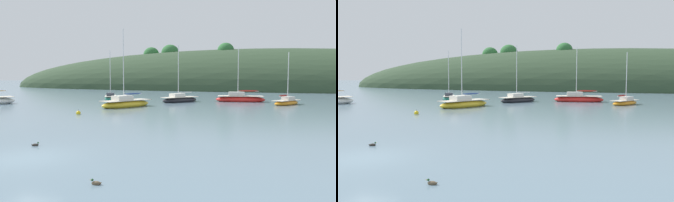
# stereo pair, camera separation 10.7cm
# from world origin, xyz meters

# --- Properties ---
(ground_plane) EXTENTS (400.00, 400.00, 0.00)m
(ground_plane) POSITION_xyz_m (0.00, 0.00, 0.00)
(ground_plane) COLOR slate
(far_shoreline_hill) EXTENTS (150.00, 36.00, 24.50)m
(far_shoreline_hill) POSITION_xyz_m (0.11, 83.04, 0.06)
(far_shoreline_hill) COLOR #2D422B
(far_shoreline_hill) RESTS_ON ground
(sailboat_black_sloop) EXTENTS (5.05, 7.24, 9.54)m
(sailboat_black_sloop) POSITION_xyz_m (-6.88, 24.40, 0.42)
(sailboat_black_sloop) COLOR gold
(sailboat_black_sloop) RESTS_ON ground
(sailboat_cream_ketch) EXTENTS (3.95, 5.09, 6.93)m
(sailboat_cream_ketch) POSITION_xyz_m (11.43, 33.97, 0.33)
(sailboat_cream_ketch) COLOR orange
(sailboat_cream_ketch) RESTS_ON ground
(sailboat_red_portside) EXTENTS (5.06, 6.13, 8.21)m
(sailboat_red_portside) POSITION_xyz_m (-2.98, 33.80, 0.37)
(sailboat_red_portside) COLOR #232328
(sailboat_red_portside) RESTS_ON ground
(sailboat_blue_center) EXTENTS (7.28, 3.51, 8.05)m
(sailboat_blue_center) POSITION_xyz_m (5.08, 37.25, 0.42)
(sailboat_blue_center) COLOR red
(sailboat_blue_center) RESTS_ON ground
(sailboat_orange_cutter) EXTENTS (3.97, 5.48, 7.77)m
(sailboat_orange_cutter) POSITION_xyz_m (-14.44, 34.51, 0.34)
(sailboat_orange_cutter) COLOR #196B56
(sailboat_orange_cutter) RESTS_ON ground
(mooring_buoy_inner) EXTENTS (0.44, 0.44, 0.54)m
(mooring_buoy_inner) POSITION_xyz_m (-7.86, 15.95, 0.12)
(mooring_buoy_inner) COLOR yellow
(mooring_buoy_inner) RESTS_ON ground
(duck_straggler) EXTENTS (0.38, 0.35, 0.24)m
(duck_straggler) POSITION_xyz_m (-1.50, 2.39, 0.05)
(duck_straggler) COLOR #2D2823
(duck_straggler) RESTS_ON ground
(duck_lone_left) EXTENTS (0.43, 0.22, 0.24)m
(duck_lone_left) POSITION_xyz_m (4.99, -2.24, 0.05)
(duck_lone_left) COLOR brown
(duck_lone_left) RESTS_ON ground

